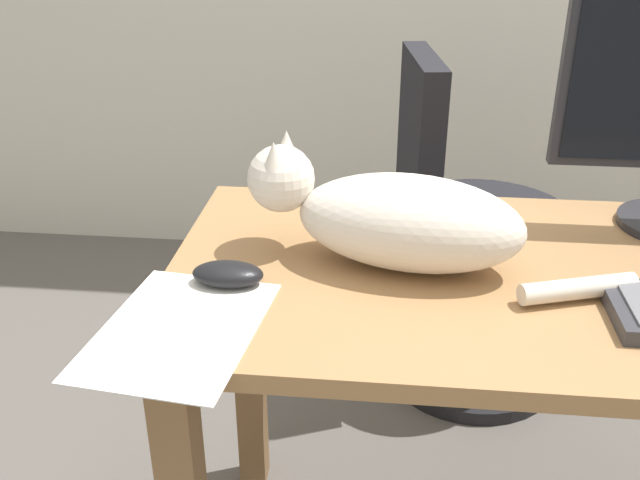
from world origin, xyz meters
TOP-DOWN VIEW (x-y plane):
  - desk at (0.00, 0.00)m, footprint 1.33×0.62m
  - office_chair at (-0.11, 0.72)m, footprint 0.48×0.48m
  - cat at (-0.30, 0.01)m, footprint 0.60×0.25m
  - computer_mouse at (-0.55, -0.09)m, footprint 0.11×0.06m
  - paper_sheet at (-0.59, -0.22)m, footprint 0.24×0.32m

SIDE VIEW (x-z plane):
  - office_chair at x=-0.11m, z-range -0.06..0.85m
  - desk at x=0.00m, z-range 0.24..0.96m
  - paper_sheet at x=-0.59m, z-range 0.72..0.72m
  - computer_mouse at x=-0.55m, z-range 0.72..0.76m
  - cat at x=-0.30m, z-range 0.71..0.90m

